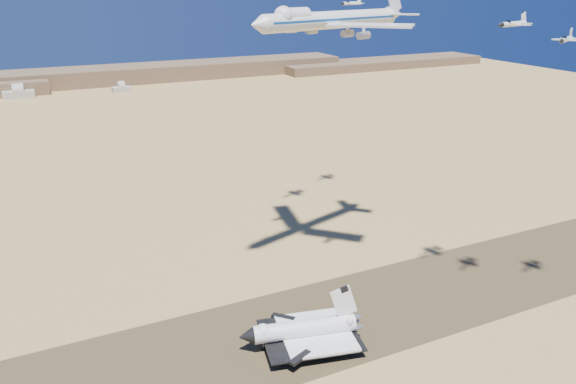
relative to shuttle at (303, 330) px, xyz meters
name	(u,v)px	position (x,y,z in m)	size (l,w,h in m)	color
ground	(264,339)	(-10.23, 8.22, -5.33)	(1200.00, 1200.00, 0.00)	tan
runway	(264,339)	(-10.23, 8.22, -5.30)	(600.00, 50.00, 0.06)	#4B3D25
ridgeline	(135,76)	(55.09, 535.52, 2.30)	(960.00, 90.00, 18.00)	brown
hangars	(14,95)	(-74.23, 486.65, -0.50)	(200.50, 29.50, 30.00)	#ADA899
shuttle	(303,330)	(0.00, 0.00, 0.00)	(40.27, 30.24, 19.83)	white
carrier_747	(329,20)	(31.29, 43.44, 91.99)	(76.89, 57.20, 19.29)	silver
crew_a	(338,348)	(8.34, -7.62, -4.42)	(0.62, 0.41, 1.71)	orange
crew_b	(339,347)	(9.03, -7.32, -4.32)	(0.93, 0.54, 1.91)	orange
crew_c	(332,347)	(7.05, -6.12, -4.49)	(0.91, 0.47, 1.56)	orange
chase_jet_a	(513,24)	(68.87, -4.28, 92.47)	(16.23, 9.38, 4.12)	silver
chase_jet_b	(566,39)	(76.01, -18.22, 88.71)	(14.10, 9.33, 3.71)	silver
chase_jet_e	(310,20)	(47.47, 87.41, 89.14)	(16.28, 9.58, 4.17)	silver
chase_jet_f	(351,3)	(76.25, 101.21, 95.31)	(15.84, 9.37, 4.07)	silver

